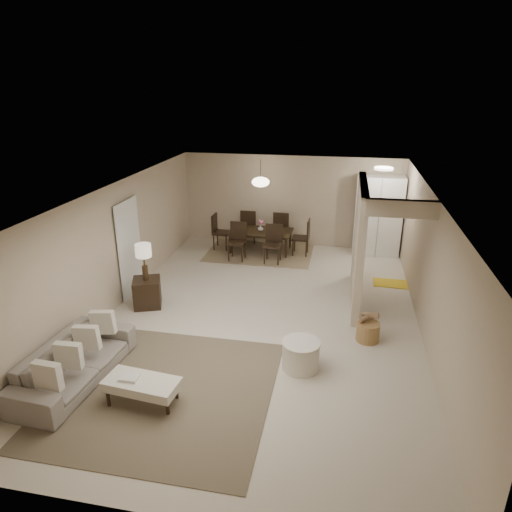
% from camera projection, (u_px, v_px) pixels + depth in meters
% --- Properties ---
extents(floor, '(9.00, 9.00, 0.00)m').
position_uv_depth(floor, '(261.00, 318.00, 8.95)').
color(floor, beige).
rests_on(floor, ground).
extents(ceiling, '(9.00, 9.00, 0.00)m').
position_uv_depth(ceiling, '(262.00, 193.00, 8.06)').
color(ceiling, white).
rests_on(ceiling, back_wall).
extents(back_wall, '(6.00, 0.00, 6.00)m').
position_uv_depth(back_wall, '(291.00, 201.00, 12.63)').
color(back_wall, '#BEA990').
rests_on(back_wall, floor).
extents(left_wall, '(0.00, 9.00, 9.00)m').
position_uv_depth(left_wall, '(113.00, 249.00, 9.05)').
color(left_wall, '#BEA990').
rests_on(left_wall, floor).
extents(right_wall, '(0.00, 9.00, 9.00)m').
position_uv_depth(right_wall, '(430.00, 271.00, 7.97)').
color(right_wall, '#BEA990').
rests_on(right_wall, floor).
extents(partition, '(0.15, 2.50, 2.50)m').
position_uv_depth(partition, '(359.00, 244.00, 9.33)').
color(partition, '#BEA990').
rests_on(partition, floor).
extents(doorway, '(0.04, 0.90, 2.04)m').
position_uv_depth(doorway, '(129.00, 249.00, 9.67)').
color(doorway, black).
rests_on(doorway, floor).
extents(pantry_cabinet, '(1.20, 0.55, 2.10)m').
position_uv_depth(pantry_cabinet, '(378.00, 216.00, 11.96)').
color(pantry_cabinet, white).
rests_on(pantry_cabinet, floor).
extents(flush_light, '(0.44, 0.44, 0.05)m').
position_uv_depth(flush_light, '(384.00, 168.00, 10.59)').
color(flush_light, white).
rests_on(flush_light, ceiling).
extents(living_rug, '(3.20, 3.20, 0.01)m').
position_uv_depth(living_rug, '(164.00, 391.00, 6.85)').
color(living_rug, brown).
rests_on(living_rug, floor).
extents(sofa, '(2.26, 1.01, 0.64)m').
position_uv_depth(sofa, '(75.00, 362.00, 7.00)').
color(sofa, gray).
rests_on(sofa, floor).
extents(ottoman_bench, '(1.12, 0.60, 0.38)m').
position_uv_depth(ottoman_bench, '(142.00, 385.00, 6.50)').
color(ottoman_bench, beige).
rests_on(ottoman_bench, living_rug).
extents(side_table, '(0.69, 0.69, 0.59)m').
position_uv_depth(side_table, '(147.00, 293.00, 9.36)').
color(side_table, black).
rests_on(side_table, floor).
extents(table_lamp, '(0.32, 0.32, 0.76)m').
position_uv_depth(table_lamp, '(144.00, 254.00, 9.05)').
color(table_lamp, '#45311D').
rests_on(table_lamp, side_table).
extents(round_pouf, '(0.62, 0.62, 0.48)m').
position_uv_depth(round_pouf, '(301.00, 355.00, 7.32)').
color(round_pouf, beige).
rests_on(round_pouf, floor).
extents(wicker_basket, '(0.51, 0.51, 0.35)m').
position_uv_depth(wicker_basket, '(368.00, 332.00, 8.14)').
color(wicker_basket, brown).
rests_on(wicker_basket, floor).
extents(dining_rug, '(2.80, 2.10, 0.01)m').
position_uv_depth(dining_rug, '(260.00, 251.00, 12.47)').
color(dining_rug, '#7F6E4E').
rests_on(dining_rug, floor).
extents(dining_table, '(1.70, 0.97, 0.59)m').
position_uv_depth(dining_table, '(260.00, 241.00, 12.36)').
color(dining_table, black).
rests_on(dining_table, dining_rug).
extents(dining_chairs, '(2.63, 1.92, 0.98)m').
position_uv_depth(dining_chairs, '(260.00, 235.00, 12.30)').
color(dining_chairs, black).
rests_on(dining_chairs, dining_rug).
extents(vase, '(0.20, 0.20, 0.16)m').
position_uv_depth(vase, '(260.00, 228.00, 12.23)').
color(vase, white).
rests_on(vase, dining_table).
extents(yellow_mat, '(0.84, 0.53, 0.01)m').
position_uv_depth(yellow_mat, '(392.00, 283.00, 10.49)').
color(yellow_mat, gold).
rests_on(yellow_mat, floor).
extents(pendant_light, '(0.46, 0.46, 0.71)m').
position_uv_depth(pendant_light, '(261.00, 182.00, 11.78)').
color(pendant_light, '#45311D').
rests_on(pendant_light, ceiling).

